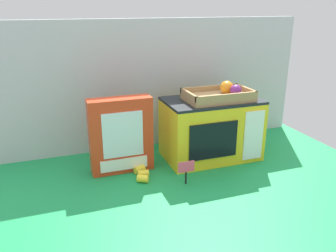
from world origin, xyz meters
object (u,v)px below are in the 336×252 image
Objects in this scene: food_groups_crate at (221,95)px; loose_toy_banana at (142,174)px; cookie_set_box at (121,135)px; toy_microwave at (211,129)px; price_sign at (187,169)px.

loose_toy_banana is at bearing -169.27° from food_groups_crate.
loose_toy_banana is at bearing -57.31° from cookie_set_box.
food_groups_crate is 2.23× the size of loose_toy_banana.
cookie_set_box is (-0.46, 0.02, -0.15)m from food_groups_crate.
food_groups_crate reaches higher than toy_microwave.
price_sign is (0.22, -0.21, -0.10)m from cookie_set_box.
toy_microwave is 1.47× the size of food_groups_crate.
food_groups_crate reaches higher than cookie_set_box.
toy_microwave is at bearing 45.42° from price_sign.
loose_toy_banana is (0.06, -0.10, -0.15)m from cookie_set_box.
cookie_set_box reaches higher than loose_toy_banana.
food_groups_crate is 2.97× the size of price_sign.
cookie_set_box is 0.19m from loose_toy_banana.
loose_toy_banana is at bearing 143.87° from price_sign.
toy_microwave is 4.36× the size of price_sign.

